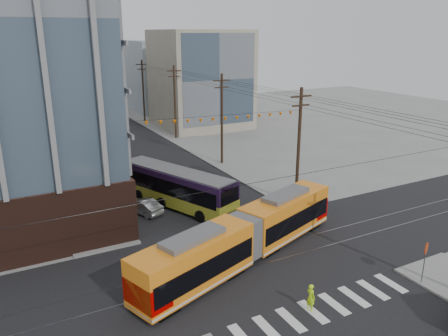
{
  "coord_description": "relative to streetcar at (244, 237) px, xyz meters",
  "views": [
    {
      "loc": [
        -15.67,
        -19.77,
        15.62
      ],
      "look_at": [
        0.66,
        10.79,
        4.8
      ],
      "focal_mm": 35.0,
      "sensor_mm": 36.0,
      "label": 1
    }
  ],
  "objects": [
    {
      "name": "city_bus",
      "position": [
        -0.37,
        11.83,
        0.01
      ],
      "size": [
        7.46,
        12.92,
        3.64
      ],
      "primitive_type": null,
      "rotation": [
        0.0,
        0.0,
        0.39
      ],
      "color": "#221132",
      "rests_on": "ground"
    },
    {
      "name": "parked_car_grey",
      "position": [
        -4.34,
        20.67,
        -1.17
      ],
      "size": [
        2.94,
        4.9,
        1.27
      ],
      "primitive_type": "imported",
      "rotation": [
        0.0,
        0.0,
        2.95
      ],
      "color": "slate",
      "rests_on": "ground"
    },
    {
      "name": "bg_bldg_ne_near",
      "position": [
        17.24,
        43.82,
        6.19
      ],
      "size": [
        14.0,
        14.0,
        16.0
      ],
      "primitive_type": "cube",
      "color": "gray",
      "rests_on": "ground"
    },
    {
      "name": "pedestrian",
      "position": [
        0.4,
        -6.94,
        -0.95
      ],
      "size": [
        0.45,
        0.65,
        1.71
      ],
      "primitive_type": "imported",
      "rotation": [
        0.0,
        0.0,
        1.65
      ],
      "color": "#C3FF18",
      "rests_on": "ground"
    },
    {
      "name": "parked_car_silver",
      "position": [
        -3.71,
        11.58,
        -1.13
      ],
      "size": [
        2.85,
        4.36,
        1.36
      ],
      "primitive_type": "imported",
      "rotation": [
        0.0,
        0.0,
        3.52
      ],
      "color": "#B1B5B8",
      "rests_on": "ground"
    },
    {
      "name": "jersey_barrier",
      "position": [
        9.54,
        7.31,
        -1.44
      ],
      "size": [
        1.27,
        3.75,
        0.74
      ],
      "primitive_type": "cube",
      "rotation": [
        0.0,
        0.0,
        0.12
      ],
      "color": "slate",
      "rests_on": "ground"
    },
    {
      "name": "stop_sign",
      "position": [
        8.53,
        -8.13,
        -0.42
      ],
      "size": [
        1.12,
        1.12,
        2.77
      ],
      "primitive_type": null,
      "rotation": [
        0.0,
        0.0,
        0.43
      ],
      "color": "#AD2900",
      "rests_on": "ground"
    },
    {
      "name": "streetcar",
      "position": [
        0.0,
        0.0,
        0.0
      ],
      "size": [
        18.56,
        8.79,
        3.62
      ],
      "primitive_type": null,
      "rotation": [
        0.0,
        0.0,
        0.34
      ],
      "color": "orange",
      "rests_on": "ground"
    },
    {
      "name": "parked_car_white",
      "position": [
        -4.28,
        16.27,
        -1.19
      ],
      "size": [
        1.88,
        4.32,
        1.24
      ],
      "primitive_type": "imported",
      "rotation": [
        0.0,
        0.0,
        3.11
      ],
      "color": "silver",
      "rests_on": "ground"
    },
    {
      "name": "utility_pole_far",
      "position": [
        9.74,
        51.82,
        3.69
      ],
      "size": [
        0.3,
        0.3,
        11.0
      ],
      "primitive_type": "cylinder",
      "color": "black",
      "rests_on": "ground"
    },
    {
      "name": "bg_bldg_ne_far",
      "position": [
        19.24,
        63.82,
        5.19
      ],
      "size": [
        16.0,
        16.0,
        14.0
      ],
      "primitive_type": "cube",
      "color": "#8C99A5",
      "rests_on": "ground"
    },
    {
      "name": "ground",
      "position": [
        1.24,
        -4.18,
        -1.81
      ],
      "size": [
        160.0,
        160.0,
        0.0
      ],
      "primitive_type": "plane",
      "color": "slate"
    }
  ]
}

